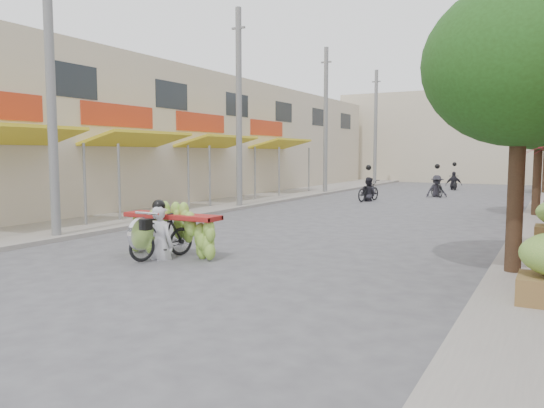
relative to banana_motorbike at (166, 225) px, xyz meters
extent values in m
plane|color=#58575C|center=(1.32, -2.49, -0.71)|extent=(120.00, 120.00, 0.00)
cube|color=gray|center=(-5.68, 12.51, -0.65)|extent=(4.00, 60.00, 0.12)
cube|color=beige|center=(-10.68, 11.51, 2.29)|extent=(8.00, 40.00, 6.00)
cube|color=gold|center=(-5.80, 0.51, 2.04)|extent=(1.77, 4.00, 0.53)
cylinder|color=slate|center=(-4.98, 2.31, 0.56)|extent=(0.08, 0.08, 2.55)
cube|color=gold|center=(-5.80, 5.51, 2.04)|extent=(1.77, 4.00, 0.53)
cylinder|color=slate|center=(-4.98, 3.71, 0.56)|extent=(0.08, 0.08, 2.55)
cylinder|color=slate|center=(-4.98, 7.31, 0.56)|extent=(0.08, 0.08, 2.55)
cube|color=#BA3418|center=(-6.68, 5.51, 2.89)|extent=(0.10, 3.50, 0.80)
cube|color=gold|center=(-5.80, 10.51, 2.04)|extent=(1.77, 4.00, 0.53)
cylinder|color=slate|center=(-4.98, 8.71, 0.56)|extent=(0.08, 0.08, 2.55)
cylinder|color=slate|center=(-4.98, 12.31, 0.56)|extent=(0.08, 0.08, 2.55)
cube|color=#BA3418|center=(-6.68, 10.51, 2.89)|extent=(0.10, 3.50, 0.80)
cube|color=gold|center=(-5.80, 16.51, 2.04)|extent=(1.77, 4.00, 0.53)
cylinder|color=slate|center=(-4.98, 14.71, 0.56)|extent=(0.08, 0.08, 2.55)
cylinder|color=slate|center=(-4.98, 18.31, 0.56)|extent=(0.08, 0.08, 2.55)
cube|color=#BA3418|center=(-6.68, 16.51, 2.89)|extent=(0.10, 3.50, 0.80)
cube|color=#1E2328|center=(-6.70, 3.51, 3.89)|extent=(0.08, 2.00, 1.10)
cube|color=#1E2328|center=(-6.70, 8.51, 3.89)|extent=(0.08, 2.00, 1.10)
cube|color=#1E2328|center=(-6.70, 13.51, 3.89)|extent=(0.08, 2.00, 1.10)
cube|color=#1E2328|center=(-6.70, 18.51, 3.89)|extent=(0.08, 2.00, 1.10)
cube|color=#1E2328|center=(-6.70, 23.51, 3.89)|extent=(0.08, 2.00, 1.10)
cube|color=#1E2328|center=(-6.70, 28.51, 3.89)|extent=(0.08, 2.00, 1.10)
cube|color=beige|center=(1.32, 35.51, 2.79)|extent=(20.00, 6.00, 7.00)
cylinder|color=slate|center=(-4.08, 0.51, 3.29)|extent=(0.24, 0.24, 8.00)
cylinder|color=slate|center=(-4.08, 9.51, 3.29)|extent=(0.24, 0.24, 8.00)
cube|color=slate|center=(-4.08, 9.51, 6.49)|extent=(0.60, 0.08, 0.08)
cylinder|color=slate|center=(-4.08, 18.51, 3.29)|extent=(0.24, 0.24, 8.00)
cube|color=slate|center=(-4.08, 18.51, 6.49)|extent=(0.60, 0.08, 0.08)
cylinder|color=slate|center=(-4.08, 27.51, 3.29)|extent=(0.24, 0.24, 8.00)
cube|color=slate|center=(-4.08, 27.51, 6.49)|extent=(0.60, 0.08, 0.08)
cylinder|color=#3A2719|center=(6.72, 1.51, 0.89)|extent=(0.28, 0.28, 3.20)
ellipsoid|color=#1F4D16|center=(6.72, 1.51, 3.09)|extent=(3.40, 3.40, 2.90)
cylinder|color=#3A2719|center=(6.72, 11.51, 0.89)|extent=(0.28, 0.28, 3.20)
ellipsoid|color=#1F4D16|center=(6.72, 11.51, 3.09)|extent=(3.40, 3.40, 2.90)
imported|color=black|center=(0.00, -0.13, -0.23)|extent=(0.89, 1.70, 0.96)
cylinder|color=silver|center=(0.00, -0.78, -0.09)|extent=(0.10, 0.66, 0.66)
cube|color=black|center=(0.00, -0.68, 0.09)|extent=(0.28, 0.22, 0.22)
cylinder|color=silver|center=(0.00, -0.58, 0.31)|extent=(0.60, 0.05, 0.05)
cube|color=maroon|center=(0.00, 0.22, 0.17)|extent=(2.31, 0.55, 0.10)
imported|color=silver|center=(0.00, -0.18, 0.45)|extent=(0.62, 0.46, 1.73)
sphere|color=black|center=(0.00, -0.21, 1.29)|extent=(0.28, 0.28, 0.28)
imported|color=black|center=(-0.47, 15.14, -0.22)|extent=(0.96, 1.85, 0.99)
imported|color=#28262E|center=(-0.47, 15.14, 0.41)|extent=(0.86, 0.61, 1.65)
sphere|color=black|center=(-0.47, 15.14, 0.87)|extent=(0.26, 0.26, 0.26)
imported|color=black|center=(1.89, 19.06, -0.22)|extent=(1.28, 1.69, 0.99)
imported|color=#28262E|center=(1.89, 19.06, 0.41)|extent=(1.19, 1.02, 1.65)
sphere|color=black|center=(1.89, 19.06, 0.87)|extent=(0.26, 0.26, 0.26)
imported|color=black|center=(1.72, 25.07, -0.29)|extent=(0.89, 1.61, 0.86)
imported|color=#28262E|center=(1.72, 25.07, 0.41)|extent=(1.06, 0.75, 1.65)
sphere|color=black|center=(1.72, 25.07, 0.87)|extent=(0.26, 0.26, 0.26)
camera|label=1|loc=(7.39, -8.83, 1.53)|focal=35.00mm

